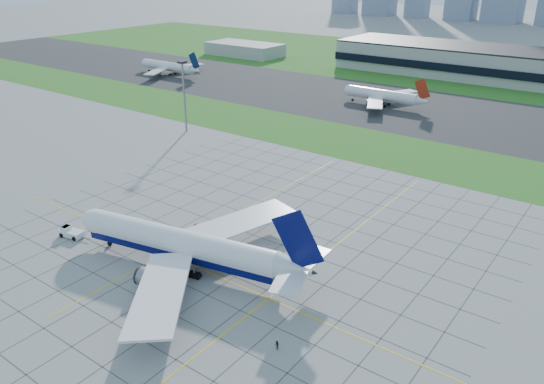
% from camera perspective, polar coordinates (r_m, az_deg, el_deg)
% --- Properties ---
extents(ground, '(1400.00, 1400.00, 0.00)m').
position_cam_1_polar(ground, '(112.41, -7.18, -7.70)').
color(ground, gray).
rests_on(ground, ground).
extents(grass_median, '(700.00, 35.00, 0.04)m').
position_cam_1_polar(grass_median, '(181.74, 12.58, 4.44)').
color(grass_median, '#307321').
rests_on(grass_median, ground).
extents(asphalt_taxiway, '(700.00, 75.00, 0.04)m').
position_cam_1_polar(asphalt_taxiway, '(231.24, 18.35, 7.92)').
color(asphalt_taxiway, '#383838').
rests_on(asphalt_taxiway, ground).
extents(grass_far, '(700.00, 145.00, 0.04)m').
position_cam_1_polar(grass_far, '(335.42, 24.71, 11.60)').
color(grass_far, '#307321').
rests_on(grass_far, ground).
extents(apron_markings, '(120.00, 130.00, 0.03)m').
position_cam_1_polar(apron_markings, '(119.22, -3.38, -5.57)').
color(apron_markings, '#474744').
rests_on(apron_markings, ground).
extents(service_block, '(50.00, 25.00, 8.00)m').
position_cam_1_polar(service_block, '(363.64, -2.96, 15.09)').
color(service_block, '#B7B7B2').
rests_on(service_block, ground).
extents(light_mast, '(2.50, 2.50, 25.60)m').
position_cam_1_polar(light_mast, '(196.20, -9.48, 11.01)').
color(light_mast, gray).
rests_on(light_mast, ground).
extents(airliner, '(56.53, 56.73, 17.97)m').
position_cam_1_polar(airliner, '(110.09, -9.53, -5.62)').
color(airliner, white).
rests_on(airliner, ground).
extents(pushback_tug, '(8.54, 3.87, 2.34)m').
position_cam_1_polar(pushback_tug, '(130.06, -20.85, -4.07)').
color(pushback_tug, white).
rests_on(pushback_tug, ground).
extents(crew_near, '(0.67, 0.71, 1.63)m').
position_cam_1_polar(crew_near, '(136.42, -17.84, -2.41)').
color(crew_near, black).
rests_on(crew_near, ground).
extents(crew_far, '(1.03, 0.98, 1.67)m').
position_cam_1_polar(crew_far, '(89.53, 0.52, -16.16)').
color(crew_far, black).
rests_on(crew_far, ground).
extents(distant_jet_0, '(41.98, 42.66, 14.08)m').
position_cam_1_polar(distant_jet_0, '(304.95, -11.04, 13.12)').
color(distant_jet_0, white).
rests_on(distant_jet_0, ground).
extents(distant_jet_1, '(37.24, 42.66, 14.08)m').
position_cam_1_polar(distant_jet_1, '(237.95, 11.87, 10.14)').
color(distant_jet_1, white).
rests_on(distant_jet_1, ground).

